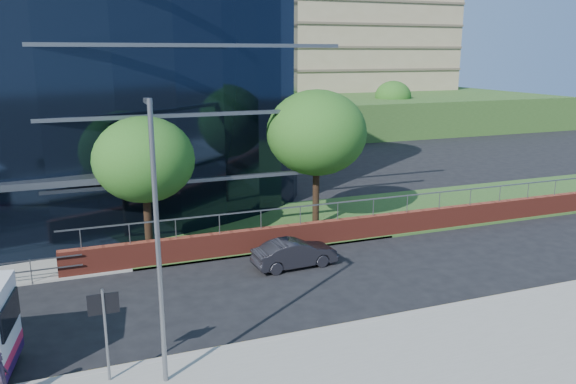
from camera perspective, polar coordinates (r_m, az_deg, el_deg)
name	(u,v)px	position (r m, az deg, el deg)	size (l,w,h in m)	color
grass_verge	(429,208)	(35.34, 14.13, -1.56)	(36.00, 8.00, 0.12)	#2D511E
retaining_wall	(406,223)	(30.08, 11.92, -3.06)	(34.00, 0.40, 2.11)	maroon
apartment_block	(285,39)	(79.08, -0.26, 15.29)	(60.00, 42.00, 30.00)	#2D511E
street_sign	(104,316)	(16.78, -18.16, -11.85)	(0.85, 0.09, 2.80)	slate
tree_far_c	(144,160)	(26.36, -14.41, 3.19)	(4.62, 4.62, 6.51)	black
tree_far_d	(317,133)	(29.55, 2.93, 6.02)	(5.28, 5.28, 7.44)	black
tree_dist_e	(272,99)	(60.33, -1.64, 9.46)	(4.62, 4.62, 6.51)	black
tree_dist_f	(393,96)	(69.02, 10.62, 9.52)	(4.29, 4.29, 6.05)	black
streetlight_east	(157,238)	(15.49, -13.13, -4.54)	(0.15, 0.77, 8.00)	slate
parked_car	(295,253)	(25.00, 0.69, -6.25)	(1.32, 3.78, 1.24)	black
pedestrian	(1,378)	(17.33, -27.11, -16.49)	(0.56, 0.37, 1.53)	#2C2132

